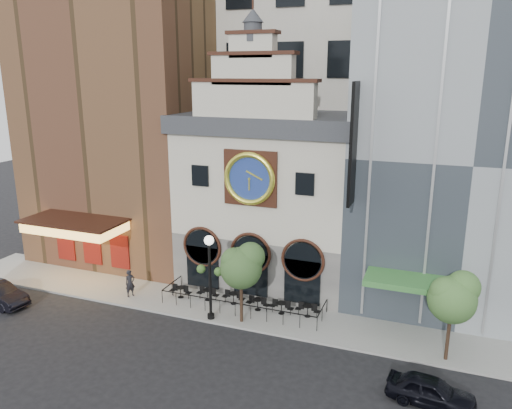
{
  "coord_description": "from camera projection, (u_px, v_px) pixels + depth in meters",
  "views": [
    {
      "loc": [
        11.42,
        -25.16,
        15.16
      ],
      "look_at": [
        -0.41,
        6.0,
        6.25
      ],
      "focal_mm": 35.0,
      "sensor_mm": 36.0,
      "label": 1
    }
  ],
  "objects": [
    {
      "name": "clock_building",
      "position": [
        270.0,
        193.0,
        35.9
      ],
      "size": [
        12.6,
        8.78,
        18.65
      ],
      "color": "#605E5B",
      "rests_on": "ground"
    },
    {
      "name": "bistro_5",
      "position": [
        308.0,
        310.0,
        31.43
      ],
      "size": [
        1.58,
        0.68,
        0.9
      ],
      "color": "black",
      "rests_on": "sidewalk"
    },
    {
      "name": "sidewalk",
      "position": [
        243.0,
        308.0,
        32.8
      ],
      "size": [
        44.0,
        5.0,
        0.15
      ],
      "primitive_type": "cube",
      "color": "gray",
      "rests_on": "ground"
    },
    {
      "name": "tree_left",
      "position": [
        242.0,
        265.0,
        30.0
      ],
      "size": [
        2.66,
        2.56,
        5.12
      ],
      "color": "#382619",
      "rests_on": "sidewalk"
    },
    {
      "name": "cafe_railing",
      "position": [
        243.0,
        301.0,
        32.66
      ],
      "size": [
        10.6,
        2.6,
        0.9
      ],
      "primitive_type": null,
      "color": "black",
      "rests_on": "sidewalk"
    },
    {
      "name": "bistro_3",
      "position": [
        258.0,
        303.0,
        32.31
      ],
      "size": [
        1.58,
        0.68,
        0.9
      ],
      "color": "black",
      "rests_on": "sidewalk"
    },
    {
      "name": "bistro_0",
      "position": [
        181.0,
        291.0,
        34.11
      ],
      "size": [
        1.58,
        0.68,
        0.9
      ],
      "color": "black",
      "rests_on": "sidewalk"
    },
    {
      "name": "bistro_1",
      "position": [
        208.0,
        294.0,
        33.71
      ],
      "size": [
        1.58,
        0.68,
        0.9
      ],
      "color": "black",
      "rests_on": "sidewalk"
    },
    {
      "name": "pedestrian",
      "position": [
        130.0,
        283.0,
        34.2
      ],
      "size": [
        0.74,
        0.83,
        1.9
      ],
      "primitive_type": "imported",
      "rotation": [
        0.0,
        0.0,
        1.05
      ],
      "color": "black",
      "rests_on": "sidewalk"
    },
    {
      "name": "retail_building",
      "position": [
        470.0,
        151.0,
        32.5
      ],
      "size": [
        14.0,
        14.4,
        20.0
      ],
      "color": "gray",
      "rests_on": "ground"
    },
    {
      "name": "car_right",
      "position": [
        431.0,
        391.0,
        23.32
      ],
      "size": [
        4.23,
        2.11,
        1.38
      ],
      "primitive_type": "imported",
      "rotation": [
        0.0,
        0.0,
        1.45
      ],
      "color": "black",
      "rests_on": "ground"
    },
    {
      "name": "ground",
      "position": [
        228.0,
        327.0,
        30.56
      ],
      "size": [
        120.0,
        120.0,
        0.0
      ],
      "primitive_type": "plane",
      "color": "black",
      "rests_on": "ground"
    },
    {
      "name": "theater_building",
      "position": [
        129.0,
        104.0,
        40.75
      ],
      "size": [
        14.0,
        15.6,
        25.0
      ],
      "color": "brown",
      "rests_on": "ground"
    },
    {
      "name": "bistro_4",
      "position": [
        281.0,
        307.0,
        31.83
      ],
      "size": [
        1.58,
        0.68,
        0.9
      ],
      "color": "black",
      "rests_on": "sidewalk"
    },
    {
      "name": "lamppost",
      "position": [
        210.0,
        268.0,
        30.46
      ],
      "size": [
        1.75,
        0.6,
        5.47
      ],
      "rotation": [
        0.0,
        0.0,
        -0.01
      ],
      "color": "black",
      "rests_on": "sidewalk"
    },
    {
      "name": "tree_right",
      "position": [
        453.0,
        296.0,
        25.96
      ],
      "size": [
        2.62,
        2.52,
        5.04
      ],
      "color": "#382619",
      "rests_on": "sidewalk"
    },
    {
      "name": "bistro_2",
      "position": [
        233.0,
        297.0,
        33.17
      ],
      "size": [
        1.58,
        0.68,
        0.9
      ],
      "color": "black",
      "rests_on": "sidewalk"
    },
    {
      "name": "office_tower",
      "position": [
        317.0,
        14.0,
        43.46
      ],
      "size": [
        20.0,
        16.0,
        40.0
      ],
      "primitive_type": "cube",
      "color": "beige",
      "rests_on": "ground"
    }
  ]
}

